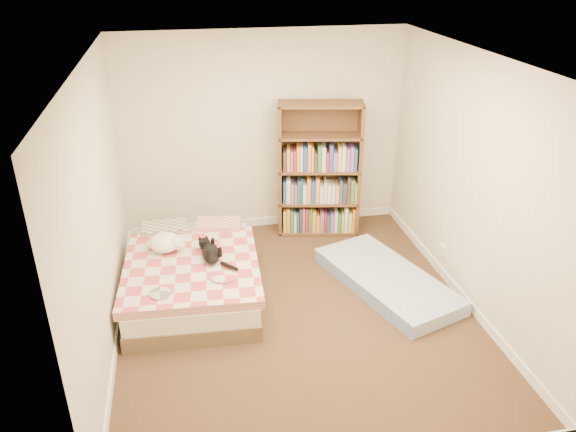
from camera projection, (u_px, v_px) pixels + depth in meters
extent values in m
cube|color=#41291C|center=(296.00, 311.00, 5.69)|extent=(3.50, 4.00, 0.01)
cube|color=white|center=(298.00, 60.00, 4.59)|extent=(3.50, 4.00, 0.01)
cube|color=beige|center=(263.00, 134.00, 6.91)|extent=(3.50, 0.01, 2.50)
cube|color=beige|center=(365.00, 333.00, 3.38)|extent=(3.50, 0.01, 2.50)
cube|color=beige|center=(99.00, 215.00, 4.84)|extent=(0.01, 4.00, 2.50)
cube|color=beige|center=(473.00, 185.00, 5.45)|extent=(0.01, 4.00, 2.50)
cube|color=white|center=(265.00, 221.00, 7.42)|extent=(3.50, 0.02, 0.10)
cube|color=white|center=(118.00, 328.00, 5.37)|extent=(0.02, 4.00, 0.10)
cube|color=white|center=(456.00, 289.00, 5.97)|extent=(0.02, 4.00, 0.10)
cube|color=white|center=(442.00, 250.00, 6.21)|extent=(0.03, 0.09, 0.13)
cube|color=brown|center=(194.00, 287.00, 5.95)|extent=(1.38, 1.90, 0.17)
cube|color=silver|center=(193.00, 273.00, 5.87)|extent=(1.35, 1.86, 0.18)
cube|color=#C74A51|center=(192.00, 261.00, 5.81)|extent=(1.43, 1.57, 0.09)
cube|color=#6C625B|center=(162.00, 231.00, 6.35)|extent=(0.52, 0.35, 0.14)
cube|color=#C74A51|center=(216.00, 227.00, 6.46)|extent=(0.52, 0.35, 0.14)
cube|color=#4F301B|center=(281.00, 173.00, 6.84)|extent=(0.10, 0.34, 1.69)
cube|color=#4F301B|center=(357.00, 167.00, 7.01)|extent=(0.10, 0.34, 1.69)
cube|color=#4F301B|center=(316.00, 165.00, 7.06)|extent=(1.00, 0.21, 1.69)
cube|color=#4F301B|center=(318.00, 229.00, 7.28)|extent=(1.06, 0.52, 0.03)
cube|color=#4F301B|center=(319.00, 169.00, 6.92)|extent=(1.06, 0.52, 0.03)
cube|color=#4F301B|center=(321.00, 104.00, 6.56)|extent=(1.06, 0.52, 0.03)
cube|color=#7190BD|center=(387.00, 280.00, 6.08)|extent=(1.28, 1.87, 0.15)
ellipsoid|color=black|center=(211.00, 253.00, 5.74)|extent=(0.26, 0.43, 0.13)
sphere|color=black|center=(209.00, 242.00, 5.92)|extent=(0.15, 0.15, 0.12)
cone|color=black|center=(205.00, 237.00, 5.93)|extent=(0.05, 0.05, 0.05)
cone|color=black|center=(212.00, 236.00, 5.94)|extent=(0.05, 0.05, 0.05)
cylinder|color=black|center=(223.00, 268.00, 5.54)|extent=(0.09, 0.23, 0.04)
ellipsoid|color=white|center=(165.00, 242.00, 5.90)|extent=(0.40, 0.43, 0.17)
sphere|color=white|center=(174.00, 245.00, 5.82)|extent=(0.17, 0.17, 0.14)
sphere|color=white|center=(180.00, 248.00, 5.79)|extent=(0.08, 0.08, 0.06)
sphere|color=white|center=(151.00, 242.00, 5.95)|extent=(0.09, 0.09, 0.08)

